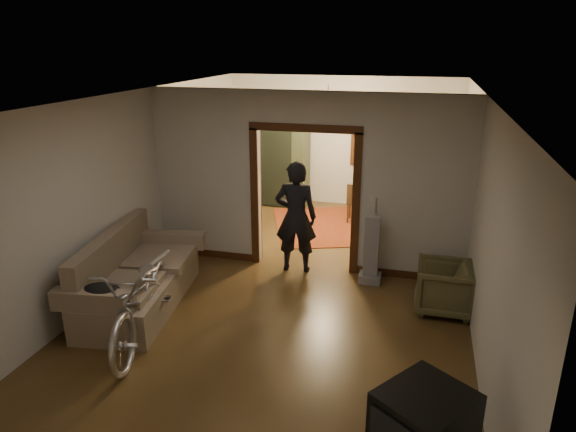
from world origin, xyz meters
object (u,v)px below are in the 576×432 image
(bicycle, at_px, (143,298))
(sofa, at_px, (139,271))
(person, at_px, (296,217))
(locker, at_px, (285,161))
(armchair, at_px, (444,287))
(desk, at_px, (384,196))

(bicycle, bearing_deg, sofa, 111.03)
(bicycle, bearing_deg, person, 49.60)
(person, xyz_separation_m, locker, (-1.07, 3.32, 0.10))
(armchair, height_order, desk, desk)
(person, bearing_deg, locker, -77.73)
(person, bearing_deg, bicycle, 56.47)
(person, height_order, locker, locker)
(sofa, xyz_separation_m, locker, (0.72, 5.00, 0.48))
(armchair, relative_size, desk, 0.73)
(sofa, xyz_separation_m, bicycle, (0.50, -0.76, 0.04))
(sofa, height_order, armchair, sofa)
(sofa, bearing_deg, bicycle, -64.78)
(bicycle, distance_m, person, 2.78)
(sofa, relative_size, person, 1.25)
(bicycle, relative_size, desk, 2.05)
(sofa, relative_size, bicycle, 1.06)
(sofa, xyz_separation_m, armchair, (4.04, 0.92, -0.17))
(armchair, distance_m, desk, 4.17)
(bicycle, height_order, person, person)
(desk, bearing_deg, armchair, -77.91)
(armchair, height_order, locker, locker)
(sofa, distance_m, person, 2.48)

